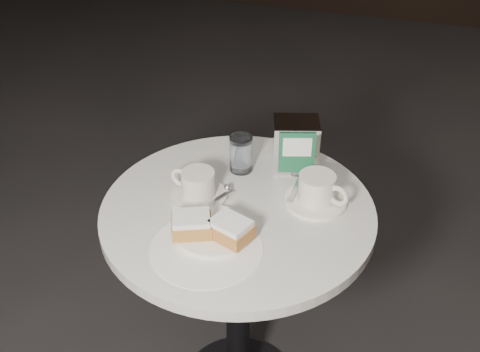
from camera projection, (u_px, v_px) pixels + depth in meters
The scene contains 8 objects.
cafe_table at pixel (238, 265), 1.64m from camera, with size 0.70×0.70×0.74m.
sugar_spill at pixel (206, 249), 1.40m from camera, with size 0.27×0.27×0.00m, color white.
beignet_plate at pixel (212, 229), 1.42m from camera, with size 0.21×0.20×0.06m.
coffee_cup_left at pixel (198, 186), 1.54m from camera, with size 0.18×0.18×0.08m.
coffee_cup_right at pixel (317, 191), 1.52m from camera, with size 0.20×0.20×0.08m.
water_glass_left at pixel (241, 154), 1.64m from camera, with size 0.08×0.08×0.10m.
water_glass_right at pixel (298, 155), 1.64m from camera, with size 0.08×0.08×0.10m.
napkin_dispenser at pixel (295, 144), 1.64m from camera, with size 0.14×0.13×0.14m.
Camera 1 is at (0.35, -1.15, 1.69)m, focal length 45.00 mm.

